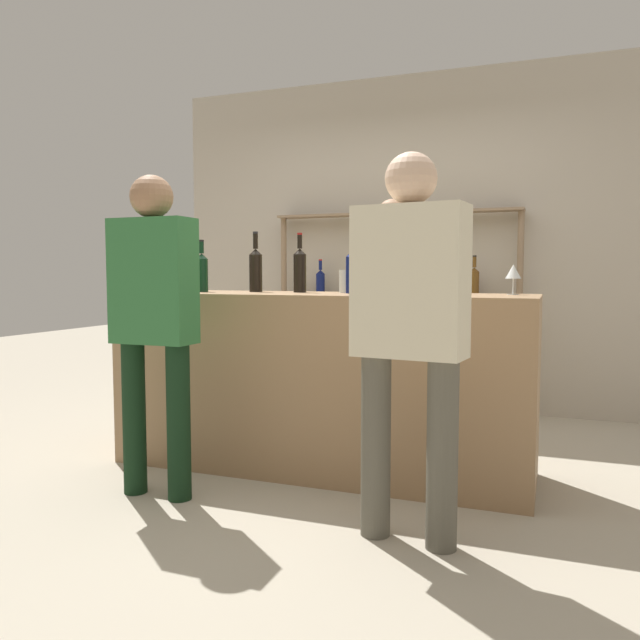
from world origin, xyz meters
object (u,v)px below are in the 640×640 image
object	(u,v)px
counter_bottle_5	(300,269)
counter_bottle_4	(182,272)
counter_bottle_1	(202,271)
counter_bottle_2	(352,271)
counter_bottle_3	(256,269)
ice_bucket	(398,274)
cork_jar	(348,281)
server_behind_counter	(392,300)
wine_glass	(513,272)
customer_left	(154,310)
counter_bottle_0	(159,270)
customer_right	(410,319)

from	to	relation	value
counter_bottle_5	counter_bottle_4	bearing A→B (deg)	173.83
counter_bottle_4	counter_bottle_5	world-z (taller)	counter_bottle_5
counter_bottle_1	counter_bottle_4	distance (m)	0.36
counter_bottle_2	counter_bottle_4	world-z (taller)	counter_bottle_2
counter_bottle_3	ice_bucket	bearing A→B (deg)	-5.32
cork_jar	server_behind_counter	size ratio (longest dim) A/B	0.08
server_behind_counter	counter_bottle_1	bearing A→B (deg)	-58.28
counter_bottle_2	wine_glass	world-z (taller)	counter_bottle_2
counter_bottle_4	server_behind_counter	size ratio (longest dim) A/B	0.19
counter_bottle_1	cork_jar	world-z (taller)	counter_bottle_1
wine_glass	ice_bucket	size ratio (longest dim) A/B	0.70
counter_bottle_1	customer_left	xyz separation A→B (m)	(0.16, -0.72, -0.19)
counter_bottle_3	counter_bottle_0	bearing A→B (deg)	-168.16
counter_bottle_1	counter_bottle_3	bearing A→B (deg)	22.02
customer_left	server_behind_counter	bearing A→B (deg)	-29.06
wine_glass	customer_left	bearing A→B (deg)	-152.37
counter_bottle_1	wine_glass	size ratio (longest dim) A/B	1.96
ice_bucket	server_behind_counter	bearing A→B (deg)	106.53
ice_bucket	customer_right	world-z (taller)	customer_right
counter_bottle_4	wine_glass	world-z (taller)	counter_bottle_4
counter_bottle_0	server_behind_counter	size ratio (longest dim) A/B	0.21
cork_jar	customer_left	xyz separation A→B (m)	(-0.74, -0.90, -0.13)
ice_bucket	server_behind_counter	xyz separation A→B (m)	(-0.22, 0.74, -0.18)
counter_bottle_3	wine_glass	distance (m)	1.53
counter_bottle_3	counter_bottle_5	world-z (taller)	counter_bottle_3
counter_bottle_2	customer_left	world-z (taller)	customer_left
counter_bottle_3	cork_jar	size ratio (longest dim) A/B	2.72
counter_bottle_3	counter_bottle_4	bearing A→B (deg)	170.96
cork_jar	server_behind_counter	world-z (taller)	server_behind_counter
counter_bottle_1	counter_bottle_4	world-z (taller)	counter_bottle_1
counter_bottle_2	customer_right	size ratio (longest dim) A/B	0.21
customer_right	customer_left	world-z (taller)	customer_right
wine_glass	cork_jar	bearing A→B (deg)	178.79
cork_jar	customer_left	bearing A→B (deg)	-129.34
cork_jar	wine_glass	bearing A→B (deg)	-1.21
counter_bottle_5	ice_bucket	bearing A→B (deg)	-7.69
server_behind_counter	counter_bottle_3	bearing A→B (deg)	-52.91
counter_bottle_2	customer_right	world-z (taller)	customer_right
counter_bottle_1	server_behind_counter	distance (m)	1.29
wine_glass	ice_bucket	world-z (taller)	ice_bucket
counter_bottle_1	wine_glass	world-z (taller)	counter_bottle_1
cork_jar	counter_bottle_4	bearing A→B (deg)	178.04
ice_bucket	customer_right	distance (m)	0.90
customer_left	ice_bucket	bearing A→B (deg)	-54.12
counter_bottle_5	server_behind_counter	distance (m)	0.80
counter_bottle_3	cork_jar	xyz separation A→B (m)	(0.59, 0.05, -0.08)
counter_bottle_0	ice_bucket	xyz separation A→B (m)	(1.54, 0.04, -0.02)
counter_bottle_2	server_behind_counter	xyz separation A→B (m)	(0.05, 0.71, -0.19)
counter_bottle_4	counter_bottle_3	bearing A→B (deg)	-9.04
counter_bottle_1	counter_bottle_2	xyz separation A→B (m)	(0.96, 0.06, 0.00)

